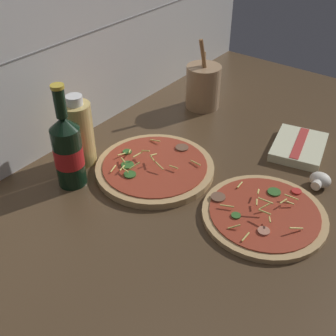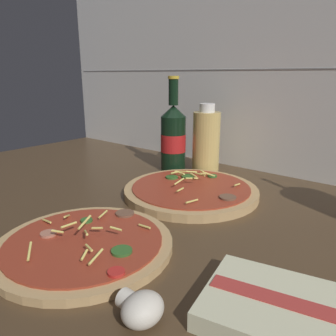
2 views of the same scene
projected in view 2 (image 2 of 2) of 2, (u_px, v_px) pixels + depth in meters
counter_slab at (151, 232)px, 59.30cm from camera, size 160.00×90.00×2.50cm
tile_backsplash at (268, 69)px, 84.90cm from camera, size 160.00×1.13×60.00cm
pizza_near at (85, 244)px, 50.92cm from camera, size 27.47×27.47×5.01cm
pizza_far at (191, 191)px, 73.60cm from camera, size 29.90×29.90×4.94cm
beer_bottle at (173, 137)px, 90.59cm from camera, size 6.95×6.95×25.86cm
oil_bottle at (206, 141)px, 89.54cm from camera, size 7.43×7.43×18.79cm
mushroom_left at (141, 308)px, 35.49cm from camera, size 5.35×5.10×3.57cm
dish_towel at (283, 311)px, 35.95cm from camera, size 19.50×16.31×2.56cm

